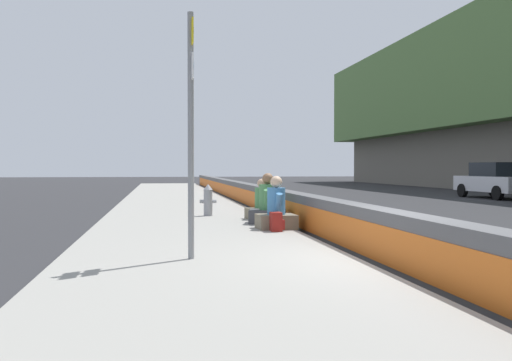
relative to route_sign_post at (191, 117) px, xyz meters
The scene contains 10 objects.
ground_plane 3.69m from the route_sign_post, 101.37° to the right, with size 160.00×160.00×0.00m, color #2B2B2D.
sidewalk_strip 2.23m from the route_sign_post, 157.53° to the right, with size 80.00×4.40×0.14m, color gray.
jersey_barrier 3.44m from the route_sign_post, 101.39° to the right, with size 76.00×0.45×0.85m.
route_sign_post is the anchor object (origin of this frame).
fire_hydrant 7.61m from the route_sign_post, ahead, with size 0.26×0.46×0.88m.
seated_person_foreground 4.67m from the route_sign_post, 28.21° to the right, with size 0.74×0.85×1.15m.
seated_person_middle 5.73m from the route_sign_post, 22.56° to the right, with size 0.93×1.02×1.20m.
seated_person_rear 6.76m from the route_sign_post, 19.23° to the right, with size 0.74×0.83×1.04m.
backpack 4.30m from the route_sign_post, 30.46° to the right, with size 0.32×0.28×0.40m.
parked_car_fourth 22.37m from the route_sign_post, 43.00° to the right, with size 4.54×2.03×1.71m.
Camera 1 is at (-7.83, 3.35, 1.49)m, focal length 40.19 mm.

